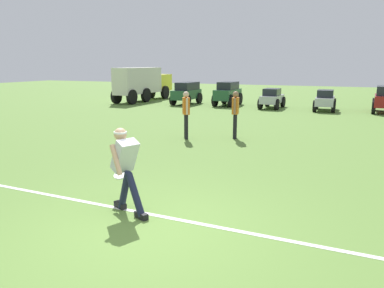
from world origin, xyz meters
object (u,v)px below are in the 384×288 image
Objects in this scene: parked_car_slot_b at (228,93)px; parked_car_slot_a at (187,92)px; parked_car_slot_c at (272,98)px; box_truck at (143,82)px; frisbee_thrower at (126,166)px; frisbee_in_flight at (121,175)px; teammate_near_sideline at (186,111)px; parked_car_slot_d at (325,100)px; teammate_midfield at (235,110)px.

parked_car_slot_a is at bearing -174.04° from parked_car_slot_b.
box_truck is at bearing 174.30° from parked_car_slot_c.
parked_car_slot_a reaches higher than parked_car_slot_c.
frisbee_thrower is 19.44m from box_truck.
teammate_near_sideline is at bearing 102.50° from frisbee_in_flight.
parked_car_slot_b is 1.07× the size of parked_car_slot_c.
frisbee_in_flight is at bearing -98.70° from parked_car_slot_d.
parked_car_slot_a is (-5.87, 9.31, -0.22)m from teammate_midfield.
teammate_near_sideline is 0.26× the size of box_truck.
teammate_midfield is 0.64× the size of parked_car_slot_a.
box_truck is at bearing 175.04° from parked_car_slot_b.
teammate_near_sideline is at bearing -94.89° from parked_car_slot_c.
frisbee_thrower is 0.63× the size of parked_car_slot_c.
box_truck reaches higher than parked_car_slot_a.
parked_car_slot_b is at bearing 102.02° from frisbee_thrower.
frisbee_thrower is 0.60m from frisbee_in_flight.
teammate_midfield is 0.26× the size of box_truck.
parked_car_slot_b is 2.73m from parked_car_slot_c.
parked_car_slot_b reaches higher than parked_car_slot_a.
frisbee_thrower is 0.58× the size of parked_car_slot_a.
frisbee_in_flight is 0.18× the size of teammate_near_sideline.
box_truck is (-7.97, 10.80, 0.29)m from teammate_near_sideline.
parked_car_slot_a is 1.10× the size of parked_car_slot_d.
parked_car_slot_d is 0.37× the size of box_truck.
frisbee_thrower is 17.20m from parked_car_slot_a.
parked_car_slot_b is 5.53m from parked_car_slot_d.
teammate_midfield is 0.65× the size of parked_car_slot_b.
frisbee_thrower is at bearing -87.21° from parked_car_slot_c.
teammate_midfield is 11.01m from parked_car_slot_a.
frisbee_thrower is 6.33m from teammate_near_sideline.
teammate_near_sideline is 10.43m from parked_car_slot_b.
parked_car_slot_a is 5.26m from parked_car_slot_c.
frisbee_in_flight is 15.80m from parked_car_slot_d.
box_truck is at bearing 175.53° from parked_car_slot_d.
teammate_midfield is at bearing 88.26° from frisbee_in_flight.
parked_car_slot_a is (-5.68, 15.73, 0.24)m from frisbee_in_flight.
parked_car_slot_c is 2.81m from parked_car_slot_d.
parked_car_slot_c reaches higher than frisbee_in_flight.
box_truck reaches higher than teammate_near_sideline.
teammate_midfield is 9.46m from parked_car_slot_d.
parked_car_slot_a is (-4.41, 10.00, -0.22)m from teammate_near_sideline.
parked_car_slot_d is at bearing 76.59° from teammate_midfield.
box_truck reaches higher than parked_car_slot_d.
parked_car_slot_a is at bearing -12.61° from box_truck.
frisbee_in_flight is at bearing -78.94° from parked_car_slot_b.
parked_car_slot_a is (-6.04, 16.11, -0.07)m from frisbee_thrower.
teammate_midfield is 13.83m from box_truck.
frisbee_in_flight is at bearing -91.74° from teammate_midfield.
parked_car_slot_a is at bearing 113.79° from teammate_near_sideline.
parked_car_slot_d is at bearing -0.59° from parked_car_slot_c.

